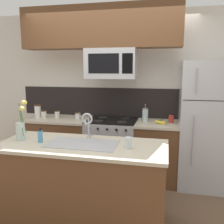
{
  "coord_description": "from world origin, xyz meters",
  "views": [
    {
      "loc": [
        0.82,
        -2.79,
        1.72
      ],
      "look_at": [
        0.14,
        0.27,
        1.16
      ],
      "focal_mm": 40.0,
      "sensor_mm": 36.0,
      "label": 1
    }
  ],
  "objects": [
    {
      "name": "banana_bunch",
      "position": [
        0.74,
        0.84,
        0.93
      ],
      "size": [
        0.19,
        0.12,
        0.08
      ],
      "color": "yellow",
      "rests_on": "back_counter_right"
    },
    {
      "name": "sink_faucet",
      "position": [
        -0.05,
        -0.15,
        1.11
      ],
      "size": [
        0.14,
        0.14,
        0.31
      ],
      "color": "#B7BABF",
      "rests_on": "island_counter"
    },
    {
      "name": "rear_partition",
      "position": [
        0.3,
        1.28,
        1.3
      ],
      "size": [
        5.2,
        0.1,
        2.6
      ],
      "primitive_type": "cube",
      "color": "silver",
      "rests_on": "ground"
    },
    {
      "name": "french_press",
      "position": [
        0.51,
        0.96,
        1.01
      ],
      "size": [
        0.09,
        0.09,
        0.27
      ],
      "color": "silver",
      "rests_on": "back_counter_right"
    },
    {
      "name": "storage_jar_short",
      "position": [
        -0.92,
        0.92,
        0.97
      ],
      "size": [
        0.08,
        0.08,
        0.12
      ],
      "color": "silver",
      "rests_on": "back_counter_left"
    },
    {
      "name": "flower_vase",
      "position": [
        -0.77,
        -0.35,
        1.05
      ],
      "size": [
        0.14,
        0.17,
        0.45
      ],
      "color": "silver",
      "rests_on": "island_counter"
    },
    {
      "name": "splash_band",
      "position": [
        0.0,
        1.22,
        1.15
      ],
      "size": [
        3.32,
        0.01,
        0.48
      ],
      "primitive_type": "cube",
      "color": "black",
      "rests_on": "rear_partition"
    },
    {
      "name": "storage_jar_tall",
      "position": [
        -1.24,
        0.88,
        1.02
      ],
      "size": [
        0.1,
        0.1,
        0.21
      ],
      "color": "silver",
      "rests_on": "back_counter_left"
    },
    {
      "name": "storage_jar_medium",
      "position": [
        -1.13,
        0.86,
        0.97
      ],
      "size": [
        0.09,
        0.09,
        0.12
      ],
      "color": "silver",
      "rests_on": "back_counter_left"
    },
    {
      "name": "ground_plane",
      "position": [
        0.0,
        0.0,
        0.0
      ],
      "size": [
        10.0,
        10.0,
        0.0
      ],
      "primitive_type": "plane",
      "color": "brown"
    },
    {
      "name": "refrigerator",
      "position": [
        1.42,
        0.92,
        0.9
      ],
      "size": [
        0.84,
        0.74,
        1.81
      ],
      "color": "#B7BABF",
      "rests_on": "ground"
    },
    {
      "name": "stove_range",
      "position": [
        0.0,
        0.9,
        0.46
      ],
      "size": [
        0.76,
        0.64,
        0.93
      ],
      "color": "#B7BABF",
      "rests_on": "ground"
    },
    {
      "name": "back_counter_left",
      "position": [
        -0.86,
        0.9,
        0.46
      ],
      "size": [
        0.99,
        0.65,
        0.91
      ],
      "color": "brown",
      "rests_on": "ground"
    },
    {
      "name": "drinking_glass",
      "position": [
        0.46,
        -0.39,
        0.97
      ],
      "size": [
        0.07,
        0.07,
        0.12
      ],
      "color": "silver",
      "rests_on": "island_counter"
    },
    {
      "name": "upper_cabinet_band",
      "position": [
        -0.17,
        0.85,
        2.29
      ],
      "size": [
        2.35,
        0.34,
        0.6
      ],
      "primitive_type": "cube",
      "color": "brown"
    },
    {
      "name": "storage_jar_squat",
      "position": [
        -0.57,
        0.93,
        0.96
      ],
      "size": [
        0.09,
        0.09,
        0.1
      ],
      "color": "silver",
      "rests_on": "back_counter_left"
    },
    {
      "name": "dish_soap_bottle",
      "position": [
        -0.52,
        -0.39,
        0.98
      ],
      "size": [
        0.06,
        0.05,
        0.16
      ],
      "color": "#4C93C6",
      "rests_on": "island_counter"
    },
    {
      "name": "microwave",
      "position": [
        0.0,
        0.88,
        1.78
      ],
      "size": [
        0.74,
        0.4,
        0.43
      ],
      "color": "#B7BABF"
    },
    {
      "name": "back_counter_right",
      "position": [
        0.69,
        0.9,
        0.46
      ],
      "size": [
        0.66,
        0.65,
        0.91
      ],
      "color": "brown",
      "rests_on": "ground"
    },
    {
      "name": "island_counter",
      "position": [
        -0.06,
        -0.35,
        0.46
      ],
      "size": [
        1.82,
        0.76,
        0.91
      ],
      "color": "brown",
      "rests_on": "ground"
    },
    {
      "name": "kitchen_sink",
      "position": [
        -0.05,
        -0.35,
        0.84
      ],
      "size": [
        0.76,
        0.4,
        0.16
      ],
      "color": "#ADAFB5",
      "rests_on": "island_counter"
    },
    {
      "name": "coffee_tin",
      "position": [
        0.89,
        0.95,
        0.97
      ],
      "size": [
        0.08,
        0.08,
        0.11
      ],
      "primitive_type": "cylinder",
      "color": "#B22D23",
      "rests_on": "back_counter_right"
    }
  ]
}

